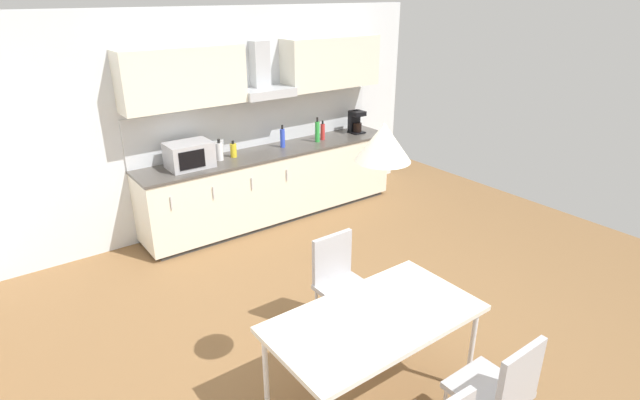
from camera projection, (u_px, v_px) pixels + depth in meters
name	position (u px, v px, depth m)	size (l,w,h in m)	color
ground_plane	(356.00, 338.00, 4.18)	(7.69, 8.32, 0.02)	brown
wall_back	(201.00, 123.00, 5.78)	(6.15, 0.10, 2.52)	silver
kitchen_counter	(274.00, 184.00, 6.24)	(3.35, 0.63, 0.88)	#333333
backsplash_tile	(260.00, 123.00, 6.18)	(3.33, 0.02, 0.56)	silver
upper_wall_cabinets	(264.00, 70.00, 5.80)	(3.33, 0.40, 0.63)	silver
microwave	(189.00, 155.00, 5.44)	(0.48, 0.35, 0.28)	#ADADB2
coffee_maker	(356.00, 122.00, 6.77)	(0.18, 0.19, 0.30)	black
bottle_green	(317.00, 131.00, 6.36)	(0.06, 0.06, 0.32)	green
bottle_yellow	(233.00, 150.00, 5.80)	(0.08, 0.08, 0.19)	yellow
bottle_red	(323.00, 132.00, 6.46)	(0.06, 0.06, 0.25)	red
bottle_white	(220.00, 151.00, 5.68)	(0.08, 0.08, 0.25)	white
bottle_blue	(283.00, 138.00, 6.14)	(0.06, 0.06, 0.28)	blue
dining_table	(374.00, 322.00, 3.26)	(1.42, 0.76, 0.73)	silver
chair_near_right	(501.00, 387.00, 2.93)	(0.40, 0.40, 0.87)	#B2B2B7
chair_far_right	(339.00, 277.00, 4.06)	(0.40, 0.40, 0.87)	#B2B2B7
pendant_lamp	(384.00, 142.00, 2.79)	(0.32, 0.32, 0.22)	silver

